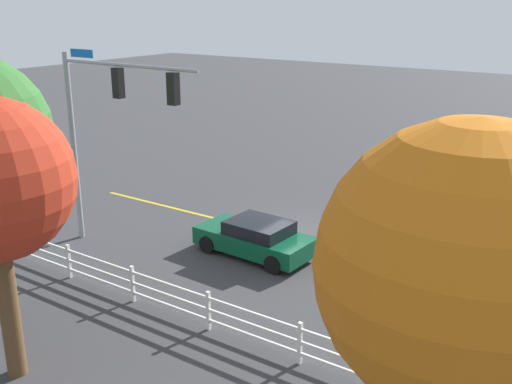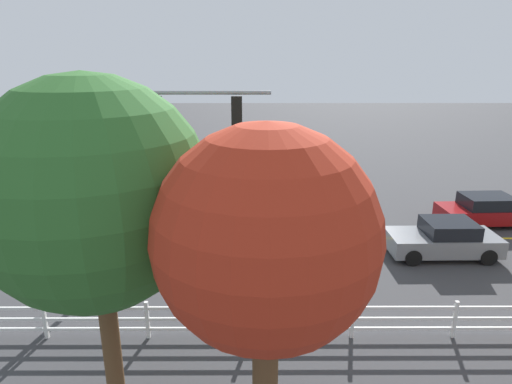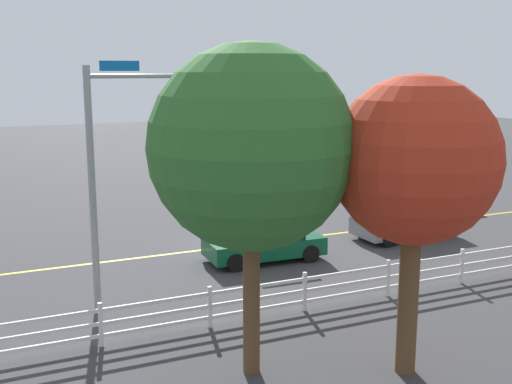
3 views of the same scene
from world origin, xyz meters
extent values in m
plane|color=#38383A|center=(0.00, 0.00, 0.00)|extent=(120.00, 120.00, 0.00)
cube|color=gold|center=(-4.00, 0.00, 0.00)|extent=(28.00, 0.16, 0.01)
cylinder|color=gray|center=(6.72, 4.47, 3.47)|extent=(0.20, 0.20, 6.94)
cylinder|color=gray|center=(3.71, 4.47, 6.64)|extent=(6.01, 0.12, 0.12)
cube|color=#0C59B2|center=(5.82, 4.49, 6.92)|extent=(1.10, 0.03, 0.28)
cube|color=black|center=(4.15, 4.47, 6.04)|extent=(0.32, 0.28, 1.00)
sphere|color=red|center=(4.15, 4.32, 6.36)|extent=(0.17, 0.17, 0.17)
sphere|color=orange|center=(4.15, 4.32, 6.04)|extent=(0.17, 0.17, 0.17)
sphere|color=#148C19|center=(4.15, 4.32, 5.72)|extent=(0.17, 0.17, 0.17)
cube|color=black|center=(1.73, 4.47, 6.04)|extent=(0.32, 0.28, 1.00)
sphere|color=red|center=(1.73, 4.32, 6.36)|extent=(0.17, 0.17, 0.17)
sphere|color=orange|center=(1.73, 4.32, 6.04)|extent=(0.17, 0.17, 0.17)
sphere|color=#148C19|center=(1.73, 4.32, 5.72)|extent=(0.17, 0.17, 0.17)
cube|color=slate|center=(-6.30, 1.70, 0.57)|extent=(4.29, 1.90, 0.70)
cube|color=black|center=(-6.51, 1.70, 1.20)|extent=(1.94, 1.69, 0.55)
cylinder|color=black|center=(-4.86, 2.58, 0.32)|extent=(0.64, 0.23, 0.64)
cylinder|color=black|center=(-4.84, 0.86, 0.32)|extent=(0.64, 0.23, 0.64)
cylinder|color=black|center=(-7.76, 2.54, 0.32)|extent=(0.64, 0.23, 0.64)
cylinder|color=black|center=(-7.74, 0.82, 0.32)|extent=(0.64, 0.23, 0.64)
cube|color=#0C4C2D|center=(0.31, 2.14, 0.54)|extent=(4.29, 2.01, 0.64)
cube|color=black|center=(0.10, 2.15, 1.08)|extent=(2.18, 1.74, 0.45)
cylinder|color=black|center=(1.78, 2.94, 0.32)|extent=(0.65, 0.25, 0.64)
cylinder|color=black|center=(1.71, 1.22, 0.32)|extent=(0.65, 0.25, 0.64)
cylinder|color=black|center=(-1.09, 3.06, 0.32)|extent=(0.65, 0.25, 0.64)
cylinder|color=black|center=(-1.16, 1.34, 0.32)|extent=(0.65, 0.25, 0.64)
cube|color=white|center=(-7.33, 7.07, 0.57)|extent=(0.10, 0.10, 1.15)
cube|color=white|center=(-4.44, 7.07, 0.57)|extent=(0.10, 0.10, 1.15)
cube|color=white|center=(-1.56, 7.07, 0.57)|extent=(0.10, 0.10, 1.15)
cube|color=white|center=(1.33, 7.07, 0.57)|extent=(0.10, 0.10, 1.15)
cube|color=white|center=(4.22, 7.07, 0.57)|extent=(0.10, 0.10, 1.15)
cube|color=white|center=(7.11, 7.07, 0.57)|extent=(0.10, 0.10, 1.15)
cube|color=white|center=(-3.00, 7.07, 0.95)|extent=(26.00, 0.06, 0.09)
cube|color=white|center=(-3.00, 7.07, 0.60)|extent=(26.00, 0.06, 0.09)
cube|color=white|center=(-3.00, 7.07, 0.28)|extent=(26.00, 0.06, 0.09)
sphere|color=#C66614|center=(-9.05, 10.67, 5.19)|extent=(4.17, 4.17, 4.17)
cylinder|color=brown|center=(1.01, 11.28, 1.76)|extent=(0.46, 0.46, 3.52)
camera|label=1|loc=(-10.91, 18.45, 8.67)|focal=42.37mm
camera|label=2|loc=(1.20, 17.68, 7.63)|focal=30.48mm
camera|label=3|loc=(9.69, 22.13, 6.83)|focal=44.28mm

